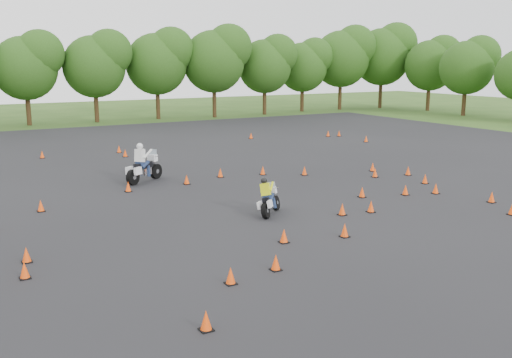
% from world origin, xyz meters
% --- Properties ---
extents(ground, '(140.00, 140.00, 0.00)m').
position_xyz_m(ground, '(0.00, 0.00, 0.00)').
color(ground, '#2D5119').
rests_on(ground, ground).
extents(asphalt_pad, '(62.00, 62.00, 0.00)m').
position_xyz_m(asphalt_pad, '(0.00, 6.00, 0.01)').
color(asphalt_pad, black).
rests_on(asphalt_pad, ground).
extents(treeline, '(87.10, 32.01, 11.06)m').
position_xyz_m(treeline, '(2.17, 35.25, 4.67)').
color(treeline, '#244814').
rests_on(treeline, ground).
extents(traffic_cones, '(36.14, 33.14, 0.45)m').
position_xyz_m(traffic_cones, '(-0.15, 5.48, 0.23)').
color(traffic_cones, '#FF4A0A').
rests_on(traffic_cones, asphalt_pad).
extents(rider_yellow, '(1.84, 1.75, 1.50)m').
position_xyz_m(rider_yellow, '(0.03, 2.77, 0.75)').
color(rider_yellow, '#C7CE12').
rests_on(rider_yellow, ground).
extents(rider_white, '(2.56, 2.01, 1.96)m').
position_xyz_m(rider_white, '(-2.31, 11.14, 0.98)').
color(rider_white, silver).
rests_on(rider_white, ground).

